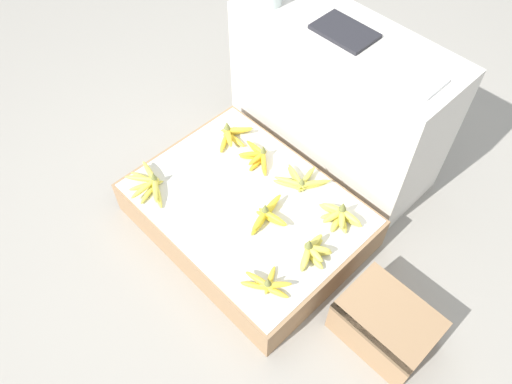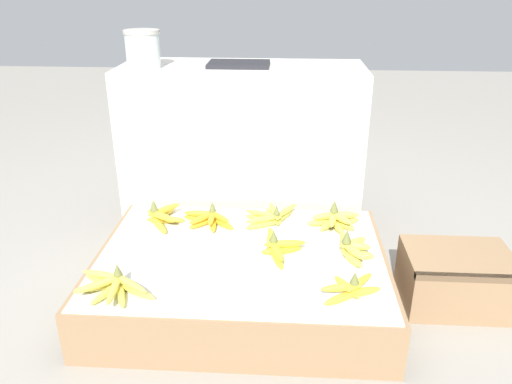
# 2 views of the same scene
# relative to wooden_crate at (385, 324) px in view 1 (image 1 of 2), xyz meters

# --- Properties ---
(ground_plane) EXTENTS (10.00, 10.00, 0.00)m
(ground_plane) POSITION_rel_wooden_crate_xyz_m (-0.81, -0.03, -0.11)
(ground_plane) COLOR gray
(display_platform) EXTENTS (1.08, 0.80, 0.20)m
(display_platform) POSITION_rel_wooden_crate_xyz_m (-0.81, -0.03, -0.00)
(display_platform) COLOR #997551
(display_platform) RESTS_ON ground_plane
(back_vendor_table) EXTENTS (1.12, 0.44, 0.78)m
(back_vendor_table) POSITION_rel_wooden_crate_xyz_m (-0.87, 0.65, 0.28)
(back_vendor_table) COLOR beige
(back_vendor_table) RESTS_ON ground_plane
(wooden_crate) EXTENTS (0.39, 0.29, 0.21)m
(wooden_crate) POSITION_rel_wooden_crate_xyz_m (0.00, 0.00, 0.00)
(wooden_crate) COLOR #997551
(wooden_crate) RESTS_ON ground_plane
(banana_bunch_front_left) EXTENTS (0.29, 0.20, 0.09)m
(banana_bunch_front_left) POSITION_rel_wooden_crate_xyz_m (-1.21, -0.30, 0.12)
(banana_bunch_front_left) COLOR #DBCC4C
(banana_bunch_front_left) RESTS_ON display_platform
(banana_bunch_front_right) EXTENTS (0.21, 0.18, 0.09)m
(banana_bunch_front_right) POSITION_rel_wooden_crate_xyz_m (-0.44, -0.27, 0.13)
(banana_bunch_front_right) COLOR gold
(banana_bunch_front_right) RESTS_ON display_platform
(banana_bunch_middle_midright) EXTENTS (0.17, 0.25, 0.10)m
(banana_bunch_middle_midright) POSITION_rel_wooden_crate_xyz_m (-0.68, -0.03, 0.13)
(banana_bunch_middle_midright) COLOR yellow
(banana_bunch_middle_midright) RESTS_ON display_platform
(banana_bunch_middle_right) EXTENTS (0.13, 0.19, 0.11)m
(banana_bunch_middle_right) POSITION_rel_wooden_crate_xyz_m (-0.41, -0.02, 0.13)
(banana_bunch_middle_right) COLOR #DBCC4C
(banana_bunch_middle_right) RESTS_ON display_platform
(banana_bunch_back_left) EXTENTS (0.17, 0.25, 0.11)m
(banana_bunch_back_left) POSITION_rel_wooden_crate_xyz_m (-1.17, 0.20, 0.13)
(banana_bunch_back_left) COLOR gold
(banana_bunch_back_left) RESTS_ON display_platform
(banana_bunch_back_midleft) EXTENTS (0.23, 0.14, 0.09)m
(banana_bunch_back_midleft) POSITION_rel_wooden_crate_xyz_m (-0.97, 0.19, 0.13)
(banana_bunch_back_midleft) COLOR gold
(banana_bunch_back_midleft) RESTS_ON display_platform
(banana_bunch_back_midright) EXTENTS (0.23, 0.21, 0.09)m
(banana_bunch_back_midright) POSITION_rel_wooden_crate_xyz_m (-0.71, 0.23, 0.12)
(banana_bunch_back_midright) COLOR gold
(banana_bunch_back_midright) RESTS_ON display_platform
(banana_bunch_back_right) EXTENTS (0.22, 0.14, 0.11)m
(banana_bunch_back_right) POSITION_rel_wooden_crate_xyz_m (-0.45, 0.21, 0.13)
(banana_bunch_back_right) COLOR #DBCC4C
(banana_bunch_back_right) RESTS_ON display_platform
(foam_tray_white) EXTENTS (0.28, 0.16, 0.02)m
(foam_tray_white) POSITION_rel_wooden_crate_xyz_m (-0.51, 0.61, 0.68)
(foam_tray_white) COLOR white
(foam_tray_white) RESTS_ON back_vendor_table
(foam_tray_dark) EXTENTS (0.28, 0.18, 0.02)m
(foam_tray_dark) POSITION_rel_wooden_crate_xyz_m (-0.88, 0.64, 0.68)
(foam_tray_dark) COLOR #232328
(foam_tray_dark) RESTS_ON back_vendor_table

